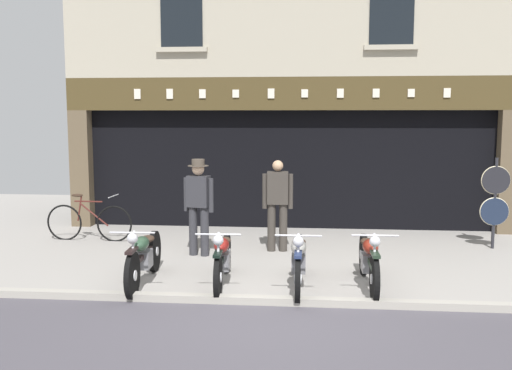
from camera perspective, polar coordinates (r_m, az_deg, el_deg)
ground at (r=6.75m, az=1.11°, el=-15.00°), size 21.72×22.00×0.18m
shop_facade at (r=14.28m, az=3.47°, el=3.65°), size 10.02×4.42×6.03m
motorcycle_left at (r=8.63m, az=-11.14°, el=-6.97°), size 0.62×2.05×0.92m
motorcycle_center_left at (r=8.47m, az=-3.36°, el=-7.21°), size 0.62×2.01×0.91m
motorcycle_center at (r=8.31m, az=4.28°, el=-7.42°), size 0.62×2.00×0.92m
motorcycle_center_right at (r=8.47m, az=11.20°, el=-7.27°), size 0.62×2.02×0.92m
salesman_left at (r=10.16m, az=-5.75°, el=-1.67°), size 0.55×0.37×1.73m
shopkeeper_center at (r=10.45m, az=2.17°, el=-1.62°), size 0.56×0.25×1.68m
tyre_sign_pole at (r=11.52m, az=22.74°, el=-1.11°), size 0.53×0.06×1.71m
advert_board_near at (r=12.80m, az=-3.55°, el=3.33°), size 0.84×0.03×0.90m
advert_board_far at (r=13.03m, az=-8.56°, el=3.17°), size 0.76×0.03×1.03m
leaning_bicycle at (r=11.90m, az=-16.34°, el=-3.50°), size 1.78×0.50×0.96m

